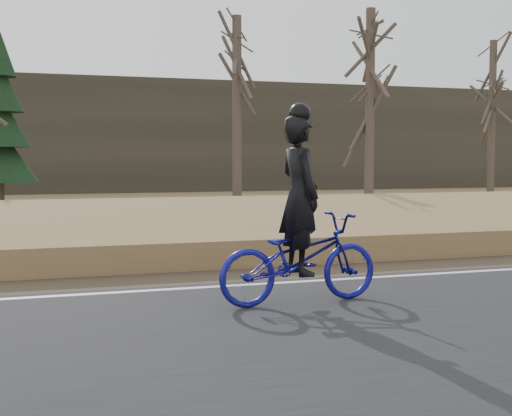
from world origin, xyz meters
name	(u,v)px	position (x,y,z in m)	size (l,w,h in m)	color
ground	(211,295)	(0.00, 0.00, 0.00)	(120.00, 120.00, 0.00)	olive
road	(275,338)	(0.00, -2.50, 0.03)	(120.00, 6.00, 0.06)	black
edge_line	(207,287)	(0.00, 0.20, 0.07)	(120.00, 0.12, 0.01)	silver
shoulder	(190,279)	(0.00, 1.20, 0.02)	(120.00, 1.60, 0.04)	#473A2B
embankment	(154,243)	(0.00, 4.20, 0.22)	(120.00, 5.00, 0.44)	olive
ballast	(125,225)	(0.00, 8.00, 0.23)	(120.00, 3.00, 0.45)	slate
railroad	(125,212)	(0.00, 8.00, 0.53)	(120.00, 2.40, 0.29)	black
treeline_backdrop	(65,136)	(0.00, 30.00, 3.00)	(120.00, 4.00, 6.00)	#383328
cyclist	(299,240)	(0.80, -1.14, 0.82)	(2.11, 0.89, 2.40)	navy
bare_tree_center	(237,111)	(5.69, 17.50, 3.64)	(0.36, 0.36, 7.27)	#51453B
bare_tree_right	(370,108)	(10.20, 15.18, 3.69)	(0.36, 0.36, 7.38)	#51453B
bare_tree_far_right	(492,119)	(19.03, 19.73, 3.68)	(0.36, 0.36, 7.36)	#51453B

